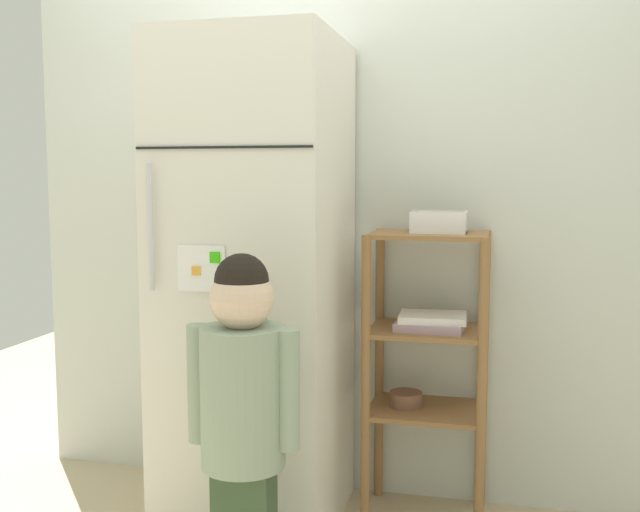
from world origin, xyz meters
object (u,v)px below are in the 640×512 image
Objects in this scene: refrigerator at (256,286)px; child_standing at (243,396)px; fruit_bin at (441,224)px; pantry_shelf_unit at (427,346)px.

refrigerator reaches higher than child_standing.
fruit_bin is (0.68, 0.17, 0.24)m from refrigerator.
child_standing is 1.03m from fruit_bin.
fruit_bin is at bearing 20.92° from pantry_shelf_unit.
child_standing is (0.15, -0.57, -0.25)m from refrigerator.
child_standing is 5.42× the size of fruit_bin.
refrigerator reaches higher than fruit_bin.
child_standing is at bearing -123.92° from pantry_shelf_unit.
refrigerator is at bearing 104.53° from child_standing.
refrigerator is 0.64m from child_standing.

